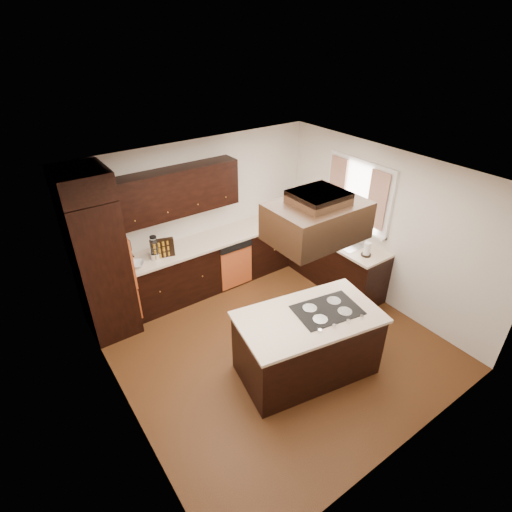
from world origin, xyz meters
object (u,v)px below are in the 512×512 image
oven_column (101,268)px  range_hood (317,221)px  island (307,345)px  spice_rack (162,248)px

oven_column → range_hood: 3.13m
island → range_hood: (0.07, 0.09, 1.72)m
oven_column → range_hood: range_hood is taller
oven_column → spice_rack: size_ratio=6.05×
island → range_hood: 1.72m
oven_column → spice_rack: oven_column is taller
oven_column → island: 3.02m
range_hood → spice_rack: (-0.95, 2.28, -1.09)m
island → spice_rack: spice_rack is taller
spice_rack → oven_column: bearing=-162.0°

